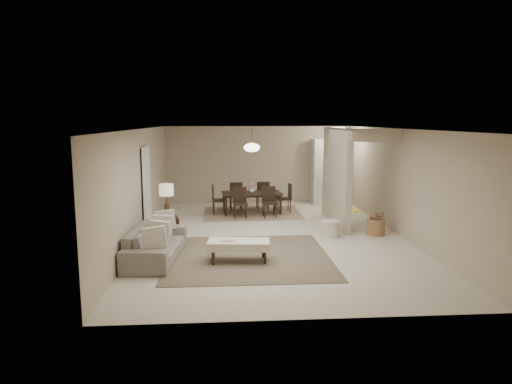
{
  "coord_description": "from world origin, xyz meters",
  "views": [
    {
      "loc": [
        -1.11,
        -10.32,
        2.7
      ],
      "look_at": [
        -0.37,
        0.07,
        1.05
      ],
      "focal_mm": 32.0,
      "sensor_mm": 36.0,
      "label": 1
    }
  ],
  "objects": [
    {
      "name": "round_pouf",
      "position": [
        1.35,
        -0.1,
        0.19
      ],
      "size": [
        0.48,
        0.48,
        0.37
      ],
      "primitive_type": "cylinder",
      "color": "beige",
      "rests_on": "floor"
    },
    {
      "name": "pantry_cabinet",
      "position": [
        2.35,
        4.15,
        1.05
      ],
      "size": [
        1.2,
        0.55,
        2.1
      ],
      "primitive_type": "cube",
      "color": "silver",
      "rests_on": "floor"
    },
    {
      "name": "dining_table",
      "position": [
        -0.31,
        2.71,
        0.3
      ],
      "size": [
        1.8,
        1.09,
        0.61
      ],
      "primitive_type": "imported",
      "rotation": [
        0.0,
        0.0,
        0.07
      ],
      "color": "black",
      "rests_on": "dining_rug"
    },
    {
      "name": "living_rug",
      "position": [
        -0.64,
        -1.57,
        0.01
      ],
      "size": [
        3.2,
        3.2,
        0.01
      ],
      "primitive_type": "cube",
      "color": "brown",
      "rests_on": "floor"
    },
    {
      "name": "ceiling",
      "position": [
        0.0,
        0.0,
        2.5
      ],
      "size": [
        9.0,
        9.0,
        0.0
      ],
      "primitive_type": "plane",
      "rotation": [
        3.14,
        0.0,
        0.0
      ],
      "color": "white",
      "rests_on": "back_wall"
    },
    {
      "name": "partition",
      "position": [
        1.8,
        1.25,
        1.25
      ],
      "size": [
        0.15,
        2.5,
        2.5
      ],
      "primitive_type": "cube",
      "color": "tan",
      "rests_on": "floor"
    },
    {
      "name": "wicker_basket",
      "position": [
        2.48,
        0.0,
        0.18
      ],
      "size": [
        0.52,
        0.52,
        0.37
      ],
      "primitive_type": "cylinder",
      "rotation": [
        0.0,
        0.0,
        0.24
      ],
      "color": "brown",
      "rests_on": "floor"
    },
    {
      "name": "dining_chairs",
      "position": [
        -0.31,
        2.71,
        0.43
      ],
      "size": [
        2.32,
        1.74,
        0.86
      ],
      "color": "black",
      "rests_on": "dining_rug"
    },
    {
      "name": "sofa",
      "position": [
        -2.45,
        -1.57,
        0.32
      ],
      "size": [
        2.25,
        1.04,
        0.64
      ],
      "primitive_type": "imported",
      "rotation": [
        0.0,
        0.0,
        1.48
      ],
      "color": "slate",
      "rests_on": "floor"
    },
    {
      "name": "doorway",
      "position": [
        -2.97,
        0.6,
        1.02
      ],
      "size": [
        0.04,
        0.9,
        2.04
      ],
      "primitive_type": "cube",
      "color": "black",
      "rests_on": "floor"
    },
    {
      "name": "yellow_mat",
      "position": [
        2.48,
        2.88,
        0.01
      ],
      "size": [
        0.95,
        0.67,
        0.01
      ],
      "primitive_type": "cube",
      "rotation": [
        0.0,
        0.0,
        0.15
      ],
      "color": "yellow",
      "rests_on": "floor"
    },
    {
      "name": "pendant_light",
      "position": [
        -0.31,
        2.71,
        1.92
      ],
      "size": [
        0.46,
        0.46,
        0.71
      ],
      "color": "#4C3720",
      "rests_on": "ceiling"
    },
    {
      "name": "back_wall",
      "position": [
        0.0,
        4.5,
        1.25
      ],
      "size": [
        6.0,
        0.0,
        6.0
      ],
      "primitive_type": "plane",
      "rotation": [
        1.57,
        0.0,
        0.0
      ],
      "color": "tan",
      "rests_on": "floor"
    },
    {
      "name": "right_wall",
      "position": [
        3.0,
        0.0,
        1.25
      ],
      "size": [
        0.0,
        9.0,
        9.0
      ],
      "primitive_type": "plane",
      "rotation": [
        1.57,
        0.0,
        -1.57
      ],
      "color": "tan",
      "rests_on": "floor"
    },
    {
      "name": "left_wall",
      "position": [
        -3.0,
        0.0,
        1.25
      ],
      "size": [
        0.0,
        9.0,
        9.0
      ],
      "primitive_type": "plane",
      "rotation": [
        1.57,
        0.0,
        1.57
      ],
      "color": "tan",
      "rests_on": "floor"
    },
    {
      "name": "vase",
      "position": [
        -0.31,
        2.71,
        0.69
      ],
      "size": [
        0.2,
        0.2,
        0.16
      ],
      "primitive_type": "imported",
      "rotation": [
        0.0,
        0.0,
        0.41
      ],
      "color": "white",
      "rests_on": "dining_table"
    },
    {
      "name": "floor",
      "position": [
        0.0,
        0.0,
        0.0
      ],
      "size": [
        9.0,
        9.0,
        0.0
      ],
      "primitive_type": "plane",
      "color": "beige",
      "rests_on": "ground"
    },
    {
      "name": "flush_light",
      "position": [
        2.3,
        3.2,
        2.46
      ],
      "size": [
        0.44,
        0.44,
        0.05
      ],
      "primitive_type": "cylinder",
      "color": "white",
      "rests_on": "ceiling"
    },
    {
      "name": "table_lamp",
      "position": [
        -2.4,
        -0.15,
        1.09
      ],
      "size": [
        0.32,
        0.32,
        0.76
      ],
      "color": "#4C3720",
      "rests_on": "side_table"
    },
    {
      "name": "dining_rug",
      "position": [
        -0.31,
        2.71,
        0.01
      ],
      "size": [
        2.8,
        2.1,
        0.01
      ],
      "primitive_type": "cube",
      "color": "#896F55",
      "rests_on": "floor"
    },
    {
      "name": "ottoman_bench",
      "position": [
        -0.84,
        -1.87,
        0.34
      ],
      "size": [
        1.22,
        0.64,
        0.42
      ],
      "rotation": [
        0.0,
        0.0,
        -0.09
      ],
      "color": "beige",
      "rests_on": "living_rug"
    },
    {
      "name": "side_table",
      "position": [
        -2.4,
        -0.15,
        0.26
      ],
      "size": [
        0.57,
        0.57,
        0.53
      ],
      "primitive_type": "cube",
      "rotation": [
        0.0,
        0.0,
        0.23
      ],
      "color": "black",
      "rests_on": "floor"
    }
  ]
}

